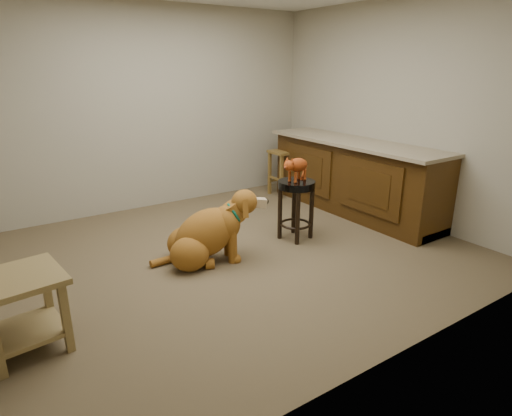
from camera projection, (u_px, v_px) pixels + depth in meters
floor at (237, 252)px, 4.42m from camera, size 4.50×4.00×0.01m
room_shell at (235, 84)px, 3.89m from camera, size 4.54×4.04×2.62m
cabinet_run at (353, 179)px, 5.54m from camera, size 0.70×2.56×0.94m
padded_stool at (296, 198)px, 4.64m from camera, size 0.41×0.41×0.66m
wood_stool at (283, 172)px, 6.30m from camera, size 0.36×0.36×0.66m
side_table at (21, 302)px, 2.80m from camera, size 0.59×0.59×0.55m
golden_retriever at (207, 235)px, 4.13m from camera, size 1.12×0.69×0.75m
tabby_kitten at (296, 166)px, 4.52m from camera, size 0.46×0.26×0.30m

